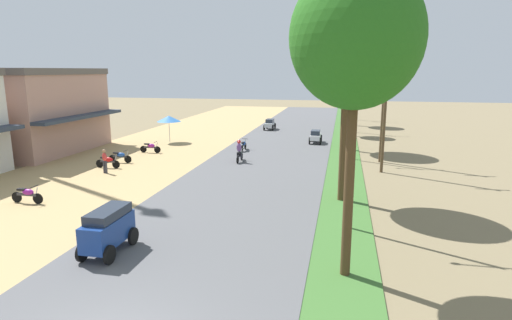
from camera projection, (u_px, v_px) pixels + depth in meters
The scene contains 23 objects.
shophouse_mid at pixel (30, 111), 34.88m from camera, with size 9.63×10.49×6.90m.
parked_motorbike_nearest at pixel (27, 194), 21.50m from camera, with size 1.80×0.54×0.94m.
parked_motorbike_second at pixel (108, 161), 29.29m from camera, with size 1.80×0.54×0.94m.
parked_motorbike_third at pixel (120, 156), 30.98m from camera, with size 1.80×0.54×0.94m.
parked_motorbike_fourth at pixel (151, 147), 34.72m from camera, with size 1.80×0.54×0.94m.
vendor_umbrella at pixel (169, 119), 39.35m from camera, with size 2.20×2.20×2.52m.
pedestrian_on_shoulder at pixel (105, 160), 27.73m from camera, with size 0.41×0.33×1.62m.
median_tree_nearest at pixel (356, 39), 12.53m from camera, with size 4.00×4.00×9.81m.
median_tree_second at pixel (347, 58), 20.69m from camera, with size 4.10×4.10×9.45m.
median_tree_third at pixel (347, 65), 34.97m from camera, with size 4.32×4.32×9.29m.
median_tree_fourth at pixel (347, 87), 43.62m from camera, with size 2.92×2.92×6.49m.
median_tree_fifth at pixel (348, 66), 51.62m from camera, with size 3.53×3.53×8.87m.
streetlamp_near at pixel (352, 119), 17.33m from camera, with size 3.16×0.20×8.23m.
streetlamp_mid at pixel (348, 99), 31.79m from camera, with size 3.16×0.20×7.95m.
streetlamp_far at pixel (347, 90), 46.40m from camera, with size 3.16×0.20×7.84m.
streetlamp_farthest at pixel (347, 85), 58.38m from camera, with size 3.16×0.20×8.03m.
utility_pole_near at pixel (386, 97), 27.37m from camera, with size 1.80×0.20×9.72m.
utility_pole_far at pixel (384, 92), 30.54m from camera, with size 1.80×0.20×9.93m.
car_van_blue at pixel (108, 228), 15.55m from camera, with size 1.19×2.41×1.67m.
car_sedan_white at pixel (316, 136), 39.28m from camera, with size 1.10×2.26×1.19m.
car_sedan_silver at pixel (270, 124), 48.20m from camera, with size 1.10×2.26×1.19m.
motorbike_foreground_rider at pixel (239, 152), 31.13m from camera, with size 0.54×1.80×1.66m.
motorbike_ahead_second at pixel (244, 145), 35.62m from camera, with size 0.54×1.80×0.94m.
Camera 1 is at (5.44, -7.79, 6.74)m, focal length 29.56 mm.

